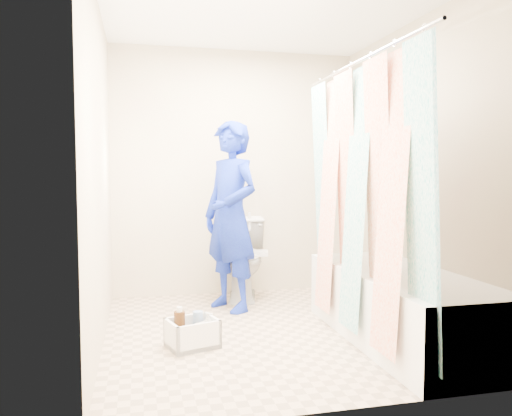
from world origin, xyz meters
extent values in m
plane|color=tan|center=(0.00, 0.00, 0.00)|extent=(2.60, 2.60, 0.00)
cube|color=white|center=(0.00, 0.00, 2.40)|extent=(2.40, 2.60, 0.02)
cube|color=beige|center=(0.00, 1.30, 1.20)|extent=(2.40, 0.02, 2.40)
cube|color=beige|center=(0.00, -1.30, 1.20)|extent=(2.40, 0.02, 2.40)
cube|color=beige|center=(-1.20, 0.00, 1.20)|extent=(0.02, 2.60, 2.40)
cube|color=beige|center=(1.20, 0.00, 1.20)|extent=(0.02, 2.60, 2.40)
cube|color=white|center=(0.85, -0.43, 0.25)|extent=(0.70, 1.75, 0.50)
cube|color=silver|center=(0.85, -0.43, 0.46)|extent=(0.58, 1.63, 0.06)
cylinder|color=silver|center=(0.52, -0.43, 1.95)|extent=(0.02, 1.90, 0.02)
cube|color=white|center=(0.52, -0.43, 1.02)|extent=(0.06, 1.75, 1.80)
imported|color=silver|center=(0.03, 1.08, 0.38)|extent=(0.58, 0.83, 0.77)
cube|color=silver|center=(0.00, 0.96, 0.45)|extent=(0.50, 0.30, 0.04)
cylinder|color=black|center=(-0.01, 1.30, 0.74)|extent=(0.04, 0.04, 0.22)
cylinder|color=gold|center=(-0.01, 1.30, 0.86)|extent=(0.06, 0.06, 0.03)
cylinder|color=white|center=(0.13, 1.27, 0.72)|extent=(0.03, 0.03, 0.18)
imported|color=navy|center=(-0.16, 0.69, 0.82)|extent=(0.64, 0.72, 1.65)
cube|color=white|center=(-0.60, -0.20, 0.02)|extent=(0.39, 0.34, 0.03)
cube|color=white|center=(-0.74, -0.25, 0.10)|extent=(0.10, 0.26, 0.19)
cube|color=white|center=(-0.45, -0.16, 0.10)|extent=(0.10, 0.26, 0.19)
cube|color=white|center=(-0.56, -0.32, 0.10)|extent=(0.32, 0.11, 0.19)
cube|color=white|center=(-0.63, -0.09, 0.10)|extent=(0.32, 0.11, 0.19)
cylinder|color=#3F220C|center=(-0.68, -0.19, 0.14)|extent=(0.08, 0.08, 0.22)
cylinder|color=silver|center=(-0.55, -0.13, 0.13)|extent=(0.07, 0.07, 0.19)
cylinder|color=beige|center=(-0.56, -0.25, 0.10)|extent=(0.05, 0.05, 0.14)
cylinder|color=#3F220C|center=(-0.65, -0.29, 0.06)|extent=(0.06, 0.06, 0.06)
cylinder|color=gold|center=(-0.65, -0.29, 0.10)|extent=(0.07, 0.07, 0.01)
imported|color=white|center=(-0.49, -0.22, 0.14)|extent=(0.13, 0.13, 0.21)
camera|label=1|loc=(-0.94, -3.58, 1.20)|focal=35.00mm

